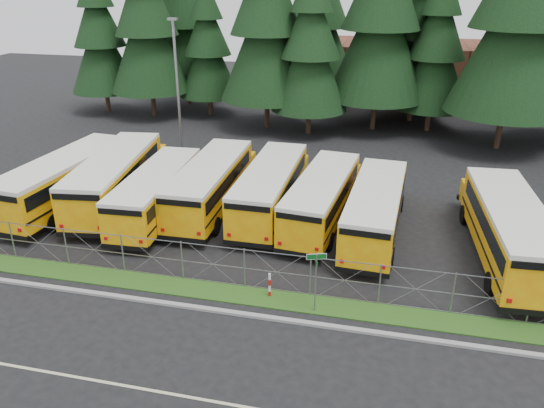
{
  "coord_description": "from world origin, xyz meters",
  "views": [
    {
      "loc": [
        4.86,
        -20.79,
        13.4
      ],
      "look_at": [
        -0.89,
        4.0,
        2.01
      ],
      "focal_mm": 35.0,
      "sensor_mm": 36.0,
      "label": 1
    }
  ],
  "objects_px": {
    "bus_6": "(376,211)",
    "striped_bollard": "(270,285)",
    "bus_1": "(118,179)",
    "bus_2": "(159,193)",
    "bus_3": "(212,185)",
    "bus_5": "(323,199)",
    "bus_east": "(507,231)",
    "light_standard": "(177,84)",
    "bus_0": "(70,181)",
    "bus_4": "(272,189)",
    "street_sign": "(316,270)"
  },
  "relations": [
    {
      "from": "bus_east",
      "to": "striped_bollard",
      "type": "relative_size",
      "value": 9.99
    },
    {
      "from": "bus_east",
      "to": "light_standard",
      "type": "distance_m",
      "value": 25.07
    },
    {
      "from": "bus_4",
      "to": "bus_6",
      "type": "xyz_separation_m",
      "value": [
        6.11,
        -1.53,
        -0.04
      ]
    },
    {
      "from": "bus_1",
      "to": "bus_4",
      "type": "relative_size",
      "value": 1.06
    },
    {
      "from": "bus_4",
      "to": "street_sign",
      "type": "distance_m",
      "value": 10.17
    },
    {
      "from": "bus_6",
      "to": "striped_bollard",
      "type": "xyz_separation_m",
      "value": [
        -4.17,
        -7.16,
        -0.85
      ]
    },
    {
      "from": "bus_3",
      "to": "bus_4",
      "type": "height_order",
      "value": "bus_3"
    },
    {
      "from": "bus_4",
      "to": "bus_6",
      "type": "height_order",
      "value": "bus_4"
    },
    {
      "from": "bus_1",
      "to": "bus_6",
      "type": "distance_m",
      "value": 15.6
    },
    {
      "from": "bus_0",
      "to": "bus_2",
      "type": "relative_size",
      "value": 1.1
    },
    {
      "from": "bus_1",
      "to": "striped_bollard",
      "type": "xyz_separation_m",
      "value": [
        11.4,
        -7.92,
        -0.98
      ]
    },
    {
      "from": "bus_2",
      "to": "street_sign",
      "type": "distance_m",
      "value": 12.71
    },
    {
      "from": "bus_2",
      "to": "light_standard",
      "type": "relative_size",
      "value": 1.07
    },
    {
      "from": "bus_5",
      "to": "bus_east",
      "type": "xyz_separation_m",
      "value": [
        9.39,
        -2.18,
        0.14
      ]
    },
    {
      "from": "bus_3",
      "to": "light_standard",
      "type": "height_order",
      "value": "light_standard"
    },
    {
      "from": "bus_0",
      "to": "striped_bollard",
      "type": "xyz_separation_m",
      "value": [
        14.07,
        -7.02,
        -0.98
      ]
    },
    {
      "from": "bus_3",
      "to": "striped_bollard",
      "type": "height_order",
      "value": "bus_3"
    },
    {
      "from": "bus_3",
      "to": "bus_1",
      "type": "bearing_deg",
      "value": -175.42
    },
    {
      "from": "bus_5",
      "to": "bus_1",
      "type": "bearing_deg",
      "value": -173.42
    },
    {
      "from": "street_sign",
      "to": "striped_bollard",
      "type": "distance_m",
      "value": 2.63
    },
    {
      "from": "bus_4",
      "to": "bus_0",
      "type": "bearing_deg",
      "value": -171.98
    },
    {
      "from": "bus_0",
      "to": "bus_4",
      "type": "distance_m",
      "value": 12.25
    },
    {
      "from": "bus_1",
      "to": "bus_3",
      "type": "relative_size",
      "value": 1.05
    },
    {
      "from": "bus_0",
      "to": "bus_1",
      "type": "distance_m",
      "value": 2.82
    },
    {
      "from": "bus_1",
      "to": "bus_east",
      "type": "height_order",
      "value": "bus_1"
    },
    {
      "from": "bus_6",
      "to": "bus_2",
      "type": "bearing_deg",
      "value": -174.88
    },
    {
      "from": "bus_4",
      "to": "bus_5",
      "type": "height_order",
      "value": "bus_4"
    },
    {
      "from": "bus_2",
      "to": "bus_3",
      "type": "relative_size",
      "value": 0.95
    },
    {
      "from": "bus_1",
      "to": "bus_2",
      "type": "relative_size",
      "value": 1.11
    },
    {
      "from": "bus_0",
      "to": "bus_3",
      "type": "height_order",
      "value": "bus_0"
    },
    {
      "from": "bus_3",
      "to": "striped_bollard",
      "type": "xyz_separation_m",
      "value": [
        5.52,
        -8.48,
        -0.9
      ]
    },
    {
      "from": "bus_3",
      "to": "light_standard",
      "type": "xyz_separation_m",
      "value": [
        -5.71,
        9.2,
        4.0
      ]
    },
    {
      "from": "bus_4",
      "to": "striped_bollard",
      "type": "distance_m",
      "value": 8.94
    },
    {
      "from": "bus_0",
      "to": "bus_5",
      "type": "bearing_deg",
      "value": 9.06
    },
    {
      "from": "bus_5",
      "to": "striped_bollard",
      "type": "bearing_deg",
      "value": -92.64
    },
    {
      "from": "bus_1",
      "to": "striped_bollard",
      "type": "distance_m",
      "value": 13.92
    },
    {
      "from": "bus_3",
      "to": "light_standard",
      "type": "relative_size",
      "value": 1.13
    },
    {
      "from": "bus_2",
      "to": "light_standard",
      "type": "distance_m",
      "value": 12.02
    },
    {
      "from": "bus_3",
      "to": "striped_bollard",
      "type": "relative_size",
      "value": 9.54
    },
    {
      "from": "bus_0",
      "to": "bus_4",
      "type": "relative_size",
      "value": 1.06
    },
    {
      "from": "bus_2",
      "to": "bus_6",
      "type": "bearing_deg",
      "value": -1.34
    },
    {
      "from": "bus_5",
      "to": "bus_east",
      "type": "bearing_deg",
      "value": -7.44
    },
    {
      "from": "bus_1",
      "to": "bus_2",
      "type": "height_order",
      "value": "bus_1"
    },
    {
      "from": "bus_2",
      "to": "bus_5",
      "type": "bearing_deg",
      "value": 5.08
    },
    {
      "from": "bus_6",
      "to": "striped_bollard",
      "type": "height_order",
      "value": "bus_6"
    },
    {
      "from": "bus_2",
      "to": "bus_6",
      "type": "distance_m",
      "value": 12.36
    },
    {
      "from": "light_standard",
      "to": "bus_east",
      "type": "bearing_deg",
      "value": -28.29
    },
    {
      "from": "bus_5",
      "to": "street_sign",
      "type": "height_order",
      "value": "bus_5"
    },
    {
      "from": "bus_3",
      "to": "bus_0",
      "type": "bearing_deg",
      "value": -171.16
    },
    {
      "from": "bus_2",
      "to": "striped_bollard",
      "type": "xyz_separation_m",
      "value": [
        8.18,
        -6.8,
        -0.83
      ]
    }
  ]
}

